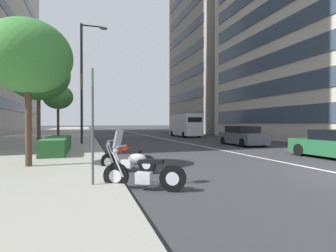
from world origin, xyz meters
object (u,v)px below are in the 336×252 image
object	(u,v)px
motorcycle_nearest_camera	(127,160)
car_following_behind	(243,136)
delivery_van_ahead	(185,125)
street_tree_far_plaza	(58,97)
street_tree_near_plaza_corner	(28,57)
street_tree_mid_sidewalk	(38,74)
street_lamp_with_banners	(85,74)
parking_sign_by_curb	(93,116)
motorcycle_by_sign_pole	(142,172)

from	to	relation	value
motorcycle_nearest_camera	car_following_behind	size ratio (longest dim) A/B	0.41
motorcycle_nearest_camera	delivery_van_ahead	bearing A→B (deg)	-76.13
delivery_van_ahead	street_tree_far_plaza	world-z (taller)	street_tree_far_plaza
car_following_behind	street_tree_near_plaza_corner	bearing A→B (deg)	118.16
motorcycle_nearest_camera	car_following_behind	distance (m)	12.97
delivery_van_ahead	street_tree_mid_sidewalk	world-z (taller)	street_tree_mid_sidewalk
motorcycle_nearest_camera	street_tree_far_plaza	xyz separation A→B (m)	(16.61, 3.73, 3.63)
delivery_van_ahead	street_lamp_with_banners	xyz separation A→B (m)	(-9.63, 11.75, 3.90)
parking_sign_by_curb	delivery_van_ahead	bearing A→B (deg)	-26.12
motorcycle_nearest_camera	street_tree_far_plaza	world-z (taller)	street_tree_far_plaza
motorcycle_nearest_camera	street_tree_near_plaza_corner	size ratio (longest dim) A/B	0.33
motorcycle_by_sign_pole	street_tree_far_plaza	xyz separation A→B (m)	(19.17, 3.73, 3.59)
motorcycle_by_sign_pole	delivery_van_ahead	xyz separation A→B (m)	(23.84, -10.36, 1.04)
motorcycle_by_sign_pole	street_lamp_with_banners	xyz separation A→B (m)	(14.21, 1.39, 4.94)
street_tree_far_plaza	parking_sign_by_curb	bearing A→B (deg)	-172.28
street_lamp_with_banners	street_tree_near_plaza_corner	size ratio (longest dim) A/B	1.74
street_lamp_with_banners	street_tree_far_plaza	bearing A→B (deg)	25.33
street_tree_near_plaza_corner	car_following_behind	bearing A→B (deg)	-62.40
delivery_van_ahead	street_tree_far_plaza	distance (m)	15.07
motorcycle_by_sign_pole	street_lamp_with_banners	size ratio (longest dim) A/B	0.21
car_following_behind	delivery_van_ahead	world-z (taller)	delivery_van_ahead
motorcycle_by_sign_pole	parking_sign_by_curb	xyz separation A→B (m)	(0.31, 1.18, 1.41)
parking_sign_by_curb	street_lamp_with_banners	bearing A→B (deg)	0.87
motorcycle_by_sign_pole	motorcycle_nearest_camera	bearing A→B (deg)	-60.80
car_following_behind	parking_sign_by_curb	distance (m)	15.38
parking_sign_by_curb	motorcycle_by_sign_pole	bearing A→B (deg)	-104.67
motorcycle_by_sign_pole	street_tree_mid_sidewalk	distance (m)	13.18
car_following_behind	street_tree_far_plaza	distance (m)	16.41
parking_sign_by_curb	street_lamp_with_banners	world-z (taller)	street_lamp_with_banners
motorcycle_nearest_camera	motorcycle_by_sign_pole	bearing A→B (deg)	129.95
motorcycle_by_sign_pole	motorcycle_nearest_camera	xyz separation A→B (m)	(2.56, 0.00, -0.04)
delivery_van_ahead	street_lamp_with_banners	bearing A→B (deg)	128.65
motorcycle_nearest_camera	street_lamp_with_banners	size ratio (longest dim) A/B	0.19
delivery_van_ahead	motorcycle_nearest_camera	bearing A→B (deg)	153.34
motorcycle_nearest_camera	street_lamp_with_banners	xyz separation A→B (m)	(11.65, 1.38, 4.97)
parking_sign_by_curb	street_tree_mid_sidewalk	world-z (taller)	street_tree_mid_sidewalk
motorcycle_by_sign_pole	motorcycle_nearest_camera	size ratio (longest dim) A/B	1.13
motorcycle_by_sign_pole	street_tree_mid_sidewalk	world-z (taller)	street_tree_mid_sidewalk
motorcycle_by_sign_pole	car_following_behind	world-z (taller)	motorcycle_by_sign_pole
motorcycle_nearest_camera	parking_sign_by_curb	distance (m)	2.92
street_tree_near_plaza_corner	street_tree_far_plaza	world-z (taller)	street_tree_near_plaza_corner
motorcycle_nearest_camera	car_following_behind	world-z (taller)	car_following_behind
street_lamp_with_banners	motorcycle_by_sign_pole	bearing A→B (deg)	-174.43
motorcycle_nearest_camera	street_lamp_with_banners	distance (m)	12.74
motorcycle_nearest_camera	street_tree_mid_sidewalk	world-z (taller)	street_tree_mid_sidewalk
delivery_van_ahead	street_tree_far_plaza	size ratio (longest dim) A/B	1.21
delivery_van_ahead	street_tree_near_plaza_corner	xyz separation A→B (m)	(-19.95, 13.63, 2.52)
motorcycle_nearest_camera	street_lamp_with_banners	world-z (taller)	street_lamp_with_banners
delivery_van_ahead	street_tree_near_plaza_corner	world-z (taller)	street_tree_near_plaza_corner
street_tree_far_plaza	street_tree_near_plaza_corner	bearing A→B (deg)	-178.27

